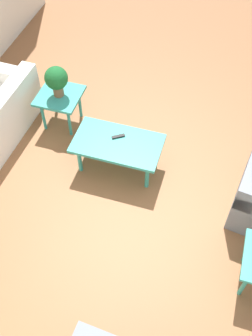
% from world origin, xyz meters
% --- Properties ---
extents(ground_plane, '(14.00, 14.00, 0.00)m').
position_xyz_m(ground_plane, '(0.00, 0.00, 0.00)').
color(ground_plane, '#8E5B38').
extents(coffee_table, '(1.06, 0.60, 0.45)m').
position_xyz_m(coffee_table, '(0.47, -0.24, 0.40)').
color(coffee_table, teal).
rests_on(coffee_table, ground_plane).
extents(side_table_plant, '(0.55, 0.55, 0.50)m').
position_xyz_m(side_table_plant, '(1.44, -0.76, 0.43)').
color(side_table_plant, teal).
rests_on(side_table_plant, ground_plane).
extents(potted_plant, '(0.30, 0.30, 0.42)m').
position_xyz_m(potted_plant, '(1.44, -0.76, 0.75)').
color(potted_plant, brown).
rests_on(potted_plant, side_table_plant).
extents(remote_control, '(0.16, 0.12, 0.02)m').
position_xyz_m(remote_control, '(0.49, -0.32, 0.46)').
color(remote_control, black).
rests_on(remote_control, coffee_table).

